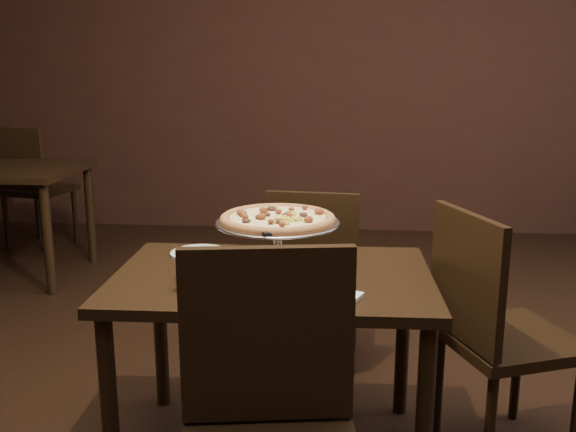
{
  "coord_description": "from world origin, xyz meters",
  "views": [
    {
      "loc": [
        0.18,
        -2.04,
        1.42
      ],
      "look_at": [
        -0.01,
        0.16,
        0.9
      ],
      "focal_mm": 40.0,
      "sensor_mm": 36.0,
      "label": 1
    }
  ],
  "objects": [
    {
      "name": "bg_chair_far",
      "position": [
        -2.24,
        2.68,
        0.53
      ],
      "size": [
        0.54,
        0.54,
        0.97
      ],
      "rotation": [
        0.0,
        0.0,
        2.91
      ],
      "color": "black",
      "rests_on": "ground"
    },
    {
      "name": "dining_table",
      "position": [
        -0.06,
        0.11,
        0.61
      ],
      "size": [
        1.14,
        0.77,
        0.7
      ],
      "rotation": [
        0.0,
        0.0,
        0.02
      ],
      "color": "black",
      "rests_on": "ground"
    },
    {
      "name": "chair_near",
      "position": [
        0.01,
        -0.62,
        0.53
      ],
      "size": [
        0.52,
        0.52,
        0.98
      ],
      "rotation": [
        0.0,
        0.0,
        0.15
      ],
      "color": "black",
      "rests_on": "ground"
    },
    {
      "name": "serving_spatula",
      "position": [
        -0.03,
        0.09,
        0.85
      ],
      "size": [
        0.17,
        0.17,
        0.02
      ],
      "rotation": [
        0.0,
        0.0,
        -1.04
      ],
      "color": "#B9B9C0",
      "rests_on": "pizza_stand"
    },
    {
      "name": "packet_caddy",
      "position": [
        -0.33,
        0.03,
        0.73
      ],
      "size": [
        0.1,
        0.1,
        0.08
      ],
      "rotation": [
        0.0,
        0.0,
        0.24
      ],
      "color": "black",
      "rests_on": "dining_table"
    },
    {
      "name": "pizza_stand",
      "position": [
        -0.06,
        0.28,
        0.86
      ],
      "size": [
        0.47,
        0.47,
        0.19
      ],
      "color": "#B9B9C0",
      "rests_on": "dining_table"
    },
    {
      "name": "pepper_flake_shaker",
      "position": [
        -0.1,
        -0.12,
        0.75
      ],
      "size": [
        0.06,
        0.06,
        0.11
      ],
      "color": "maroon",
      "rests_on": "dining_table"
    },
    {
      "name": "chair_far",
      "position": [
        0.05,
        0.81,
        0.48
      ],
      "size": [
        0.45,
        0.45,
        0.88
      ],
      "rotation": [
        0.0,
        0.0,
        3.05
      ],
      "color": "black",
      "rests_on": "ground"
    },
    {
      "name": "plate_near",
      "position": [
        0.05,
        -0.17,
        0.71
      ],
      "size": [
        0.26,
        0.26,
        0.01
      ],
      "primitive_type": "cylinder",
      "color": "silver",
      "rests_on": "dining_table"
    },
    {
      "name": "napkin_stack",
      "position": [
        0.16,
        -0.13,
        0.71
      ],
      "size": [
        0.19,
        0.19,
        0.02
      ],
      "primitive_type": "cube",
      "rotation": [
        0.0,
        0.0,
        -0.41
      ],
      "color": "white",
      "rests_on": "dining_table"
    },
    {
      "name": "parmesan_shaker",
      "position": [
        -0.33,
        -0.07,
        0.75
      ],
      "size": [
        0.06,
        0.06,
        0.1
      ],
      "color": "beige",
      "rests_on": "dining_table"
    },
    {
      "name": "plate_left",
      "position": [
        -0.38,
        0.32,
        0.71
      ],
      "size": [
        0.22,
        0.22,
        0.01
      ],
      "primitive_type": "cylinder",
      "color": "silver",
      "rests_on": "dining_table"
    },
    {
      "name": "room",
      "position": [
        0.06,
        0.03,
        1.4
      ],
      "size": [
        6.04,
        7.04,
        2.84
      ],
      "color": "black",
      "rests_on": "ground"
    },
    {
      "name": "chair_side",
      "position": [
        0.72,
        0.17,
        0.51
      ],
      "size": [
        0.56,
        0.56,
        0.93
      ],
      "rotation": [
        0.0,
        0.0,
        1.94
      ],
      "color": "black",
      "rests_on": "ground"
    }
  ]
}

